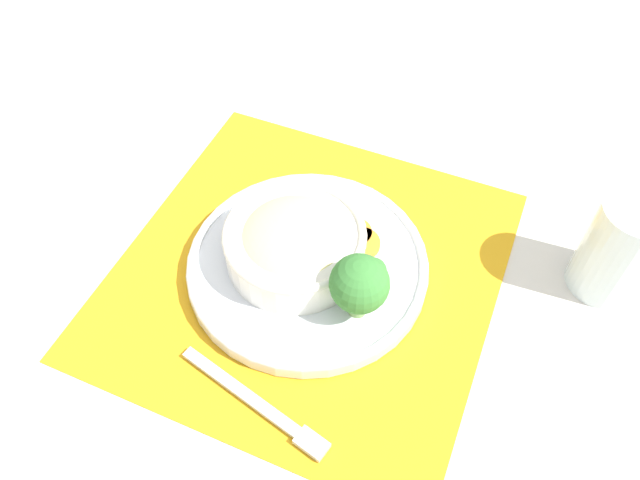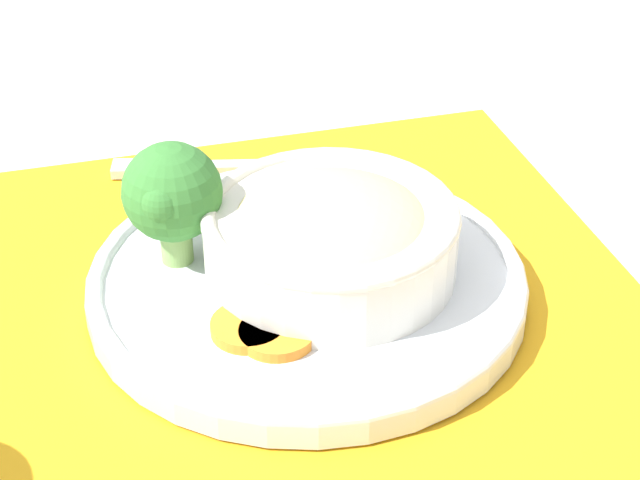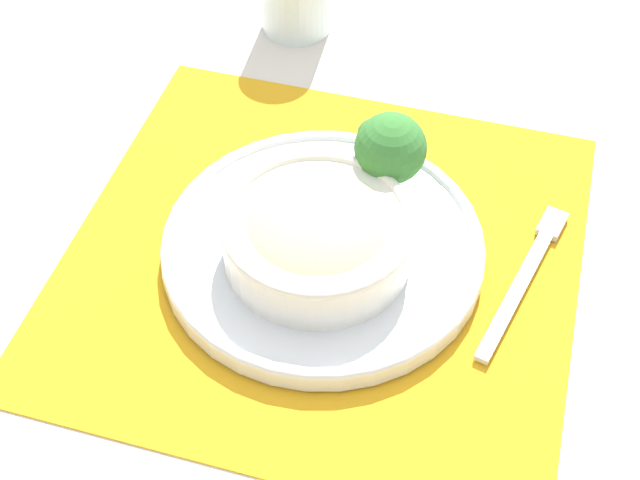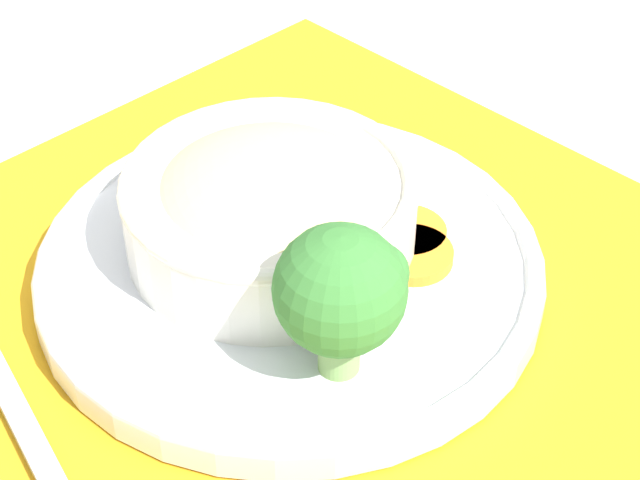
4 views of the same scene
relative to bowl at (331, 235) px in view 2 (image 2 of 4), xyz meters
name	(u,v)px [view 2 (image 2 of 4)]	position (x,y,z in m)	size (l,w,h in m)	color
ground_plane	(307,300)	(0.00, 0.02, -0.05)	(4.00, 4.00, 0.00)	beige
placemat	(307,297)	(0.00, 0.02, -0.05)	(0.45, 0.44, 0.00)	orange
plate	(307,281)	(0.00, 0.02, -0.03)	(0.28, 0.28, 0.02)	silver
bowl	(331,235)	(0.00, 0.00, 0.00)	(0.16, 0.16, 0.06)	silver
broccoli_floret	(172,193)	(0.04, 0.09, 0.02)	(0.06, 0.06, 0.08)	#84AD5B
carrot_slice_near	(249,327)	(-0.05, 0.06, -0.02)	(0.05, 0.05, 0.01)	orange
carrot_slice_middle	(277,334)	(-0.06, 0.05, -0.02)	(0.05, 0.05, 0.01)	orange
fork	(207,167)	(0.18, 0.05, -0.04)	(0.05, 0.18, 0.01)	silver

